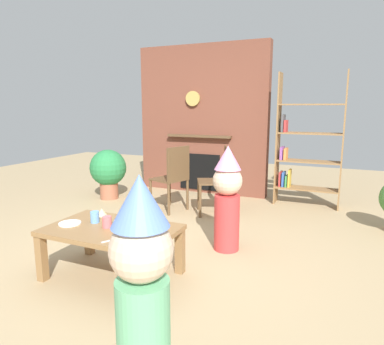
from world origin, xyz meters
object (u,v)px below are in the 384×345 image
paper_cup_near_left (138,229)px  potted_plant_short (108,170)px  child_in_pink (227,196)px  paper_cup_center (107,222)px  bookshelf (304,147)px  paper_plate_rear (145,226)px  dining_chair_middle (220,176)px  paper_plate_front (70,223)px  birthday_cake_slice (102,212)px  child_with_cone_hat (142,282)px  coffee_table (112,235)px  paper_cup_near_right (95,217)px  dining_chair_left (174,175)px

paper_cup_near_left → potted_plant_short: (-1.92, 2.16, -0.03)m
child_in_pink → paper_cup_center: bearing=-1.2°
bookshelf → child_in_pink: bookshelf is taller
paper_plate_rear → dining_chair_middle: 1.93m
paper_cup_near_left → paper_plate_front: paper_cup_near_left is taller
bookshelf → child_in_pink: bearing=-103.7°
paper_cup_near_left → birthday_cake_slice: paper_cup_near_left is taller
bookshelf → paper_plate_front: (-1.57, -3.01, -0.42)m
paper_plate_rear → child_with_cone_hat: bearing=-58.9°
paper_cup_center → paper_plate_front: paper_cup_center is taller
birthday_cake_slice → coffee_table: bearing=-40.1°
paper_cup_center → paper_plate_front: bearing=-170.3°
child_in_pink → potted_plant_short: size_ratio=1.37×
paper_cup_near_right → child_in_pink: bearing=44.3°
paper_plate_front → paper_cup_near_right: bearing=34.8°
bookshelf → paper_cup_near_left: (-0.89, -3.01, -0.38)m
paper_cup_near_left → paper_cup_center: (-0.34, 0.05, -0.00)m
coffee_table → paper_cup_center: 0.12m
coffee_table → paper_plate_front: paper_plate_front is taller
coffee_table → birthday_cake_slice: bearing=139.9°
child_in_pink → potted_plant_short: child_in_pink is taller
paper_cup_near_left → dining_chair_left: bearing=109.2°
paper_cup_center → paper_plate_rear: 0.31m
paper_cup_near_left → paper_cup_near_right: size_ratio=1.06×
bookshelf → child_with_cone_hat: bearing=-94.5°
paper_cup_center → paper_cup_near_left: bearing=-8.8°
paper_cup_near_left → paper_plate_front: (-0.68, -0.01, -0.05)m
coffee_table → paper_cup_near_right: size_ratio=10.89×
paper_cup_center → paper_plate_rear: paper_cup_center is taller
bookshelf → paper_cup_near_right: 3.23m
birthday_cake_slice → paper_cup_near_right: bearing=-69.1°
paper_cup_near_left → child_in_pink: 1.08m
paper_cup_near_left → dining_chair_middle: bearing=91.9°
paper_cup_near_right → paper_plate_rear: (0.45, 0.08, -0.04)m
bookshelf → dining_chair_left: (-1.57, -1.05, -0.35)m
child_with_cone_hat → dining_chair_left: bearing=-19.4°
child_in_pink → dining_chair_middle: size_ratio=1.17×
child_with_cone_hat → child_in_pink: size_ratio=1.06×
paper_cup_center → birthday_cake_slice: bearing=135.3°
paper_cup_near_left → dining_chair_middle: dining_chair_middle is taller
paper_cup_near_left → child_with_cone_hat: bearing=-56.3°
paper_cup_center → birthday_cake_slice: 0.34m
paper_plate_front → paper_cup_near_left: bearing=0.6°
dining_chair_middle → paper_plate_front: bearing=48.3°
coffee_table → paper_cup_near_left: bearing=-11.0°
paper_cup_near_left → dining_chair_left: size_ratio=0.12×
bookshelf → child_with_cone_hat: bookshelf is taller
paper_cup_center → paper_plate_front: size_ratio=0.51×
birthday_cake_slice → dining_chair_left: (-0.10, 1.66, 0.05)m
paper_cup_center → child_with_cone_hat: child_with_cone_hat is taller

